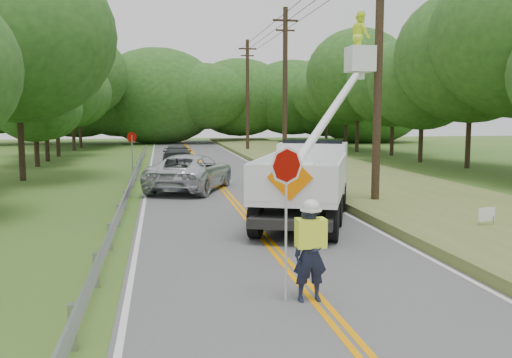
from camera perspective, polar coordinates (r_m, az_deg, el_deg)
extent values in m
plane|color=#335C22|center=(10.91, 5.55, -11.55)|extent=(140.00, 140.00, 0.00)
cube|color=#555558|center=(24.38, -3.24, -1.30)|extent=(7.20, 96.00, 0.02)
cube|color=#F59100|center=(24.37, -3.48, -1.27)|extent=(0.12, 96.00, 0.00)
cube|color=#F59100|center=(24.39, -3.01, -1.26)|extent=(0.12, 96.00, 0.00)
cube|color=silver|center=(24.22, -11.38, -1.44)|extent=(0.12, 96.00, 0.00)
cube|color=silver|center=(25.01, 4.63, -1.08)|extent=(0.12, 96.00, 0.00)
cube|color=#97989E|center=(8.65, -18.52, -14.40)|extent=(0.12, 0.14, 0.70)
cube|color=#97989E|center=(11.47, -16.29, -9.05)|extent=(0.12, 0.14, 0.70)
cube|color=#97989E|center=(14.37, -14.98, -5.82)|extent=(0.12, 0.14, 0.70)
cube|color=#97989E|center=(17.30, -14.12, -3.68)|extent=(0.12, 0.14, 0.70)
cube|color=#97989E|center=(20.25, -13.51, -2.16)|extent=(0.12, 0.14, 0.70)
cube|color=#97989E|center=(23.22, -13.06, -1.02)|extent=(0.12, 0.14, 0.70)
cube|color=#97989E|center=(26.19, -12.71, -0.15)|extent=(0.12, 0.14, 0.70)
cube|color=#97989E|center=(29.17, -12.43, 0.55)|extent=(0.12, 0.14, 0.70)
cube|color=#97989E|center=(32.15, -12.20, 1.12)|extent=(0.12, 0.14, 0.70)
cube|color=#97989E|center=(35.14, -12.02, 1.59)|extent=(0.12, 0.14, 0.70)
cube|color=#97989E|center=(38.12, -11.86, 1.99)|extent=(0.12, 0.14, 0.70)
cube|color=#97989E|center=(41.11, -11.72, 2.32)|extent=(0.12, 0.14, 0.70)
cube|color=#97989E|center=(44.10, -11.61, 2.62)|extent=(0.12, 0.14, 0.70)
cube|color=#97989E|center=(47.10, -11.50, 2.87)|extent=(0.12, 0.14, 0.70)
cube|color=#97989E|center=(25.16, -12.60, 0.15)|extent=(0.05, 48.00, 0.34)
cylinder|color=black|center=(20.58, 12.61, 10.99)|extent=(0.30, 0.30, 10.00)
cylinder|color=black|center=(34.90, 3.04, 9.33)|extent=(0.30, 0.30, 10.00)
cube|color=black|center=(35.34, 3.08, 16.15)|extent=(1.60, 0.12, 0.12)
cube|color=black|center=(35.24, 3.07, 15.19)|extent=(1.20, 0.10, 0.10)
cylinder|color=black|center=(49.62, -0.89, 8.57)|extent=(0.30, 0.30, 10.00)
cube|color=black|center=(49.93, -0.90, 13.39)|extent=(1.60, 0.12, 0.12)
cube|color=black|center=(49.86, -0.90, 12.71)|extent=(1.20, 0.10, 0.10)
cylinder|color=black|center=(28.94, 4.70, 18.05)|extent=(0.03, 43.00, 0.03)
cylinder|color=black|center=(29.12, 6.10, 17.96)|extent=(0.03, 43.00, 0.03)
cylinder|color=black|center=(29.32, 7.48, 17.86)|extent=(0.03, 43.00, 0.03)
cube|color=#536731|center=(26.14, 12.40, -0.59)|extent=(7.00, 96.00, 0.30)
cylinder|color=#332319|center=(30.70, -23.25, 3.81)|extent=(0.32, 0.32, 4.27)
ellipsoid|color=#24491B|center=(30.93, -23.71, 13.51)|extent=(9.97, 9.97, 8.78)
cylinder|color=#332319|center=(38.75, -21.85, 2.92)|extent=(0.32, 0.32, 2.32)
ellipsoid|color=#24491B|center=(38.69, -22.04, 7.11)|extent=(5.41, 5.41, 4.76)
cylinder|color=#332319|center=(42.74, -20.90, 3.22)|extent=(0.32, 0.32, 2.24)
ellipsoid|color=#24491B|center=(42.68, -21.05, 6.88)|extent=(5.22, 5.22, 4.60)
cylinder|color=#332319|center=(47.38, -19.91, 4.11)|extent=(0.32, 0.32, 3.14)
ellipsoid|color=#24491B|center=(47.39, -20.10, 8.74)|extent=(7.32, 7.32, 6.44)
cylinder|color=#332319|center=(54.72, -18.44, 4.46)|extent=(0.32, 0.32, 3.14)
ellipsoid|color=#24491B|center=(54.73, -18.60, 8.48)|extent=(7.32, 7.32, 6.44)
cylinder|color=#332319|center=(59.23, -17.83, 5.19)|extent=(0.32, 0.32, 4.29)
ellipsoid|color=#24491B|center=(59.35, -18.01, 10.25)|extent=(10.00, 10.00, 8.80)
cylinder|color=#332319|center=(37.41, 21.22, 4.20)|extent=(0.32, 0.32, 4.11)
ellipsoid|color=#24491B|center=(37.57, 21.56, 11.86)|extent=(9.58, 9.58, 8.43)
cylinder|color=#332319|center=(40.87, 16.77, 3.99)|extent=(0.32, 0.32, 3.31)
ellipsoid|color=#24491B|center=(40.90, 16.97, 9.65)|extent=(7.72, 7.72, 6.80)
cylinder|color=#332319|center=(47.10, 13.97, 4.46)|extent=(0.32, 0.32, 3.40)
ellipsoid|color=#24491B|center=(47.13, 14.12, 9.51)|extent=(7.94, 7.94, 6.99)
cylinder|color=#332319|center=(51.03, 10.48, 5.07)|extent=(0.32, 0.32, 4.05)
ellipsoid|color=#24491B|center=(51.13, 10.60, 10.61)|extent=(9.44, 9.44, 8.31)
cylinder|color=#332319|center=(54.35, 9.32, 4.85)|extent=(0.32, 0.32, 3.42)
ellipsoid|color=#24491B|center=(54.38, 9.41, 9.25)|extent=(7.97, 7.97, 7.01)
cylinder|color=#332319|center=(60.46, 7.33, 4.99)|extent=(0.32, 0.32, 3.25)
ellipsoid|color=#24491B|center=(60.47, 7.39, 8.75)|extent=(7.58, 7.58, 6.67)
ellipsoid|color=#24491B|center=(69.43, -21.98, 7.98)|extent=(11.40, 8.55, 8.55)
ellipsoid|color=#24491B|center=(67.94, -18.01, 8.17)|extent=(12.81, 9.61, 9.61)
ellipsoid|color=#24491B|center=(66.57, -13.97, 8.34)|extent=(12.54, 9.40, 9.40)
ellipsoid|color=#24491B|center=(66.16, -10.19, 8.44)|extent=(15.18, 11.39, 11.39)
ellipsoid|color=#24491B|center=(64.62, -5.31, 8.56)|extent=(10.23, 7.67, 7.67)
ellipsoid|color=#24491B|center=(68.52, -1.66, 8.48)|extent=(12.77, 9.58, 9.58)
ellipsoid|color=#24491B|center=(68.95, 3.81, 8.46)|extent=(12.35, 9.26, 9.26)
ellipsoid|color=#24491B|center=(69.12, 7.18, 8.42)|extent=(12.85, 9.64, 9.64)
ellipsoid|color=#24491B|center=(68.76, 11.46, 8.35)|extent=(15.62, 11.72, 11.72)
imported|color=#191E33|center=(10.09, 5.69, -7.80)|extent=(0.64, 0.42, 1.74)
cube|color=#D2EE2D|center=(10.00, 5.72, -5.61)|extent=(0.54, 0.33, 0.53)
ellipsoid|color=white|center=(9.91, 5.75, -2.86)|extent=(0.32, 0.32, 0.26)
cylinder|color=#B7B7B7|center=(9.95, 3.13, -5.93)|extent=(0.04, 0.04, 2.44)
cylinder|color=#880600|center=(9.75, 3.18, 1.41)|extent=(0.65, 0.30, 0.70)
cylinder|color=black|center=(15.12, -0.04, -4.28)|extent=(0.66, 1.06, 1.01)
cylinder|color=black|center=(14.85, 7.97, -4.55)|extent=(0.66, 1.06, 1.01)
cylinder|color=black|center=(17.16, 1.37, -2.96)|extent=(0.66, 1.06, 1.01)
cylinder|color=black|center=(16.92, 8.42, -3.17)|extent=(0.66, 1.06, 1.01)
cylinder|color=black|center=(19.72, 2.72, -1.70)|extent=(0.66, 1.06, 1.01)
cylinder|color=black|center=(19.52, 8.84, -1.86)|extent=(0.66, 1.06, 1.01)
cube|color=black|center=(17.31, 4.99, -2.66)|extent=(4.52, 7.08, 0.26)
cube|color=white|center=(16.50, 4.72, -1.26)|extent=(4.02, 5.39, 0.23)
cube|color=white|center=(16.62, 0.66, 0.64)|extent=(1.83, 4.53, 0.95)
cube|color=white|center=(16.34, 8.89, 0.46)|extent=(1.83, 4.53, 0.95)
cube|color=white|center=(14.07, 3.58, -0.48)|extent=(2.28, 0.94, 0.95)
cube|color=white|center=(20.00, 5.95, 1.04)|extent=(2.94, 2.73, 1.90)
cube|color=black|center=(20.15, 6.03, 3.03)|extent=(2.46, 2.04, 0.79)
cube|color=white|center=(15.29, 4.22, 0.10)|extent=(1.23, 1.23, 0.84)
cube|color=white|center=(20.35, 10.77, 12.13)|extent=(0.90, 0.90, 0.90)
imported|color=#D2EE2D|center=(20.45, 10.82, 14.43)|extent=(0.62, 0.80, 1.65)
cube|color=#FB7600|center=(13.98, 3.54, 0.13)|extent=(1.12, 0.47, 1.19)
imported|color=silver|center=(24.81, -6.79, 0.73)|extent=(4.62, 6.46, 1.63)
imported|color=#36383C|center=(36.75, -8.17, 2.45)|extent=(2.04, 4.78, 1.37)
cylinder|color=#97989E|center=(28.34, -12.75, 2.07)|extent=(0.06, 0.06, 2.38)
cylinder|color=#880600|center=(28.28, -12.80, 4.26)|extent=(0.48, 0.30, 0.54)
cube|color=white|center=(16.83, 22.87, -3.40)|extent=(0.55, 0.12, 0.39)
cylinder|color=#97989E|center=(16.77, 22.18, -4.56)|extent=(0.02, 0.02, 0.55)
cylinder|color=#97989E|center=(17.01, 23.45, -4.47)|extent=(0.02, 0.02, 0.55)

